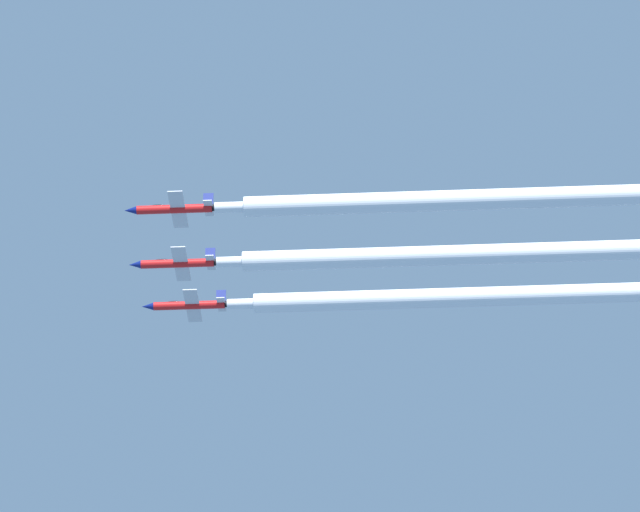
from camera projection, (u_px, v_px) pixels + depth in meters
jet_far_left at (172, 209)px, 263.00m from camera, size 7.20×10.49×2.52m
jet_inner_left at (175, 263)px, 271.59m from camera, size 7.20×10.49×2.52m
jet_center at (187, 305)px, 279.05m from camera, size 7.20×10.49×2.52m
smoke_trail_far_left at (607, 196)px, 260.76m from camera, size 2.33×88.40×2.33m
smoke_trail_inner_left at (564, 252)px, 269.51m from camera, size 2.33×81.01×2.33m
smoke_trail_center at (585, 294)px, 276.86m from camera, size 2.33×85.65×2.33m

